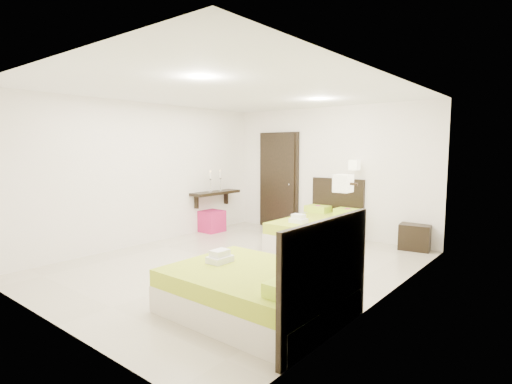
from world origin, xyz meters
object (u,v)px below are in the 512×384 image
Objects in this scene: bed_double at (260,291)px; ottoman at (211,221)px; bed_single at (316,229)px; nightstand at (415,237)px.

ottoman is (-3.47, 2.71, -0.05)m from bed_double.
bed_double reaches higher than ottoman.
bed_double is at bearing -37.96° from ottoman.
bed_single is at bearing 110.33° from bed_double.
bed_double is at bearing -69.67° from bed_single.
bed_single is 1.03× the size of bed_double.
bed_double is at bearing -104.48° from nightstand.
bed_double is 4.40m from ottoman.
bed_double is (1.17, -3.17, -0.02)m from bed_single.
bed_double is 3.93m from nightstand.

